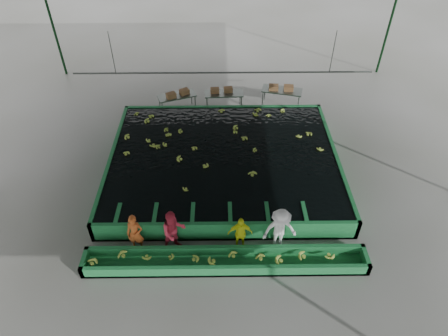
{
  "coord_description": "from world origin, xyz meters",
  "views": [
    {
      "loc": [
        -0.15,
        -11.98,
        11.95
      ],
      "look_at": [
        0.0,
        0.5,
        1.0
      ],
      "focal_mm": 32.0,
      "sensor_mm": 36.0,
      "label": 1
    }
  ],
  "objects_px": {
    "sorting_trough": "(225,261)",
    "packing_table_right": "(281,98)",
    "flotation_tank": "(224,162)",
    "box_stack_left": "(178,96)",
    "box_stack_right": "(281,90)",
    "packing_table_mid": "(224,100)",
    "box_stack_mid": "(222,92)",
    "worker_a": "(135,233)",
    "worker_c": "(240,233)",
    "worker_d": "(280,230)",
    "worker_b": "(174,231)",
    "packing_table_left": "(177,103)"
  },
  "relations": [
    {
      "from": "worker_b",
      "to": "box_stack_left",
      "type": "bearing_deg",
      "value": 71.8
    },
    {
      "from": "worker_b",
      "to": "sorting_trough",
      "type": "bearing_deg",
      "value": -45.08
    },
    {
      "from": "box_stack_mid",
      "to": "box_stack_right",
      "type": "bearing_deg",
      "value": 2.05
    },
    {
      "from": "flotation_tank",
      "to": "sorting_trough",
      "type": "distance_m",
      "value": 5.1
    },
    {
      "from": "worker_a",
      "to": "worker_d",
      "type": "bearing_deg",
      "value": 7.02
    },
    {
      "from": "packing_table_mid",
      "to": "box_stack_mid",
      "type": "distance_m",
      "value": 0.49
    },
    {
      "from": "packing_table_mid",
      "to": "box_stack_left",
      "type": "xyz_separation_m",
      "value": [
        -2.44,
        -0.23,
        0.44
      ]
    },
    {
      "from": "worker_b",
      "to": "packing_table_left",
      "type": "bearing_deg",
      "value": 72.23
    },
    {
      "from": "worker_d",
      "to": "packing_table_mid",
      "type": "bearing_deg",
      "value": 94.21
    },
    {
      "from": "worker_d",
      "to": "packing_table_left",
      "type": "bearing_deg",
      "value": 108.24
    },
    {
      "from": "sorting_trough",
      "to": "worker_c",
      "type": "distance_m",
      "value": 1.09
    },
    {
      "from": "worker_b",
      "to": "box_stack_right",
      "type": "xyz_separation_m",
      "value": [
        4.97,
        9.67,
        0.05
      ]
    },
    {
      "from": "worker_b",
      "to": "box_stack_left",
      "type": "height_order",
      "value": "worker_b"
    },
    {
      "from": "box_stack_left",
      "to": "box_stack_mid",
      "type": "relative_size",
      "value": 1.06
    },
    {
      "from": "worker_b",
      "to": "worker_c",
      "type": "bearing_deg",
      "value": -21.51
    },
    {
      "from": "worker_a",
      "to": "worker_c",
      "type": "height_order",
      "value": "worker_a"
    },
    {
      "from": "worker_a",
      "to": "worker_d",
      "type": "height_order",
      "value": "worker_d"
    },
    {
      "from": "flotation_tank",
      "to": "packing_table_right",
      "type": "bearing_deg",
      "value": 59.28
    },
    {
      "from": "flotation_tank",
      "to": "box_stack_mid",
      "type": "relative_size",
      "value": 8.54
    },
    {
      "from": "worker_c",
      "to": "worker_d",
      "type": "height_order",
      "value": "worker_d"
    },
    {
      "from": "sorting_trough",
      "to": "packing_table_right",
      "type": "height_order",
      "value": "packing_table_right"
    },
    {
      "from": "packing_table_mid",
      "to": "box_stack_mid",
      "type": "xyz_separation_m",
      "value": [
        -0.13,
        0.08,
        0.47
      ]
    },
    {
      "from": "worker_d",
      "to": "packing_table_right",
      "type": "distance_m",
      "value": 9.78
    },
    {
      "from": "flotation_tank",
      "to": "box_stack_left",
      "type": "xyz_separation_m",
      "value": [
        -2.37,
        4.94,
        0.46
      ]
    },
    {
      "from": "packing_table_right",
      "to": "box_stack_left",
      "type": "bearing_deg",
      "value": -175.39
    },
    {
      "from": "packing_table_mid",
      "to": "packing_table_right",
      "type": "height_order",
      "value": "packing_table_right"
    },
    {
      "from": "flotation_tank",
      "to": "sorting_trough",
      "type": "height_order",
      "value": "flotation_tank"
    },
    {
      "from": "worker_a",
      "to": "worker_b",
      "type": "height_order",
      "value": "worker_b"
    },
    {
      "from": "worker_b",
      "to": "worker_d",
      "type": "relative_size",
      "value": 0.97
    },
    {
      "from": "worker_c",
      "to": "packing_table_left",
      "type": "relative_size",
      "value": 0.77
    },
    {
      "from": "worker_c",
      "to": "packing_table_right",
      "type": "height_order",
      "value": "worker_c"
    },
    {
      "from": "flotation_tank",
      "to": "worker_d",
      "type": "distance_m",
      "value": 4.75
    },
    {
      "from": "box_stack_left",
      "to": "box_stack_right",
      "type": "relative_size",
      "value": 0.96
    },
    {
      "from": "worker_c",
      "to": "sorting_trough",
      "type": "bearing_deg",
      "value": -125.33
    },
    {
      "from": "worker_b",
      "to": "packing_table_left",
      "type": "relative_size",
      "value": 0.92
    },
    {
      "from": "packing_table_mid",
      "to": "worker_d",
      "type": "bearing_deg",
      "value": -78.77
    },
    {
      "from": "worker_c",
      "to": "box_stack_mid",
      "type": "distance_m",
      "value": 9.57
    },
    {
      "from": "worker_a",
      "to": "packing_table_right",
      "type": "bearing_deg",
      "value": 63.53
    },
    {
      "from": "packing_table_right",
      "to": "box_stack_left",
      "type": "height_order",
      "value": "box_stack_left"
    },
    {
      "from": "box_stack_left",
      "to": "packing_table_mid",
      "type": "bearing_deg",
      "value": 5.32
    },
    {
      "from": "flotation_tank",
      "to": "box_stack_right",
      "type": "distance_m",
      "value": 6.24
    },
    {
      "from": "worker_d",
      "to": "box_stack_mid",
      "type": "height_order",
      "value": "worker_d"
    },
    {
      "from": "flotation_tank",
      "to": "worker_d",
      "type": "height_order",
      "value": "worker_d"
    },
    {
      "from": "packing_table_left",
      "to": "flotation_tank",
      "type": "bearing_deg",
      "value": -63.98
    },
    {
      "from": "packing_table_mid",
      "to": "packing_table_right",
      "type": "xyz_separation_m",
      "value": [
        3.13,
        0.22,
        0.02
      ]
    },
    {
      "from": "sorting_trough",
      "to": "worker_d",
      "type": "height_order",
      "value": "worker_d"
    },
    {
      "from": "worker_d",
      "to": "box_stack_left",
      "type": "relative_size",
      "value": 1.52
    },
    {
      "from": "packing_table_mid",
      "to": "packing_table_right",
      "type": "bearing_deg",
      "value": 4.05
    },
    {
      "from": "worker_a",
      "to": "packing_table_left",
      "type": "bearing_deg",
      "value": 92.3
    },
    {
      "from": "worker_a",
      "to": "worker_d",
      "type": "distance_m",
      "value": 5.16
    }
  ]
}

